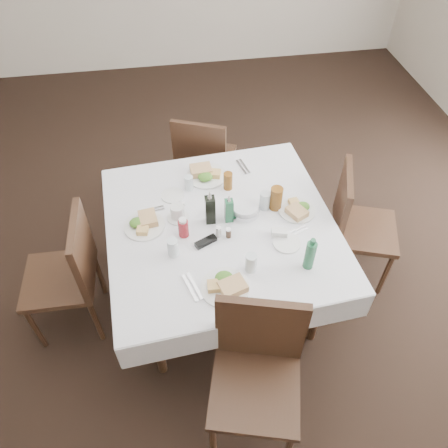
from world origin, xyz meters
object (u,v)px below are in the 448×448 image
(ketchup_bottle, at_px, (183,228))
(coffee_mug, at_px, (178,212))
(chair_south, at_px, (257,365))
(water_n, at_px, (189,183))
(water_s, at_px, (251,263))
(dining_table, at_px, (221,231))
(green_bottle, at_px, (310,255))
(oil_cruet_dark, at_px, (210,209))
(chair_north, at_px, (203,157))
(chair_east, at_px, (354,220))
(chair_west, at_px, (71,270))
(water_e, at_px, (265,201))
(water_w, at_px, (173,247))
(bread_basket, at_px, (245,209))
(oil_cruet_green, at_px, (229,210))

(ketchup_bottle, height_order, coffee_mug, ketchup_bottle)
(chair_south, height_order, water_n, chair_south)
(water_s, bearing_deg, dining_table, 106.49)
(dining_table, xyz_separation_m, green_bottle, (0.46, -0.42, 0.18))
(dining_table, bearing_deg, chair_south, -86.46)
(water_n, relative_size, oil_cruet_dark, 0.42)
(water_s, distance_m, coffee_mug, 0.63)
(water_n, bearing_deg, chair_north, 74.56)
(chair_south, height_order, chair_east, chair_south)
(ketchup_bottle, bearing_deg, green_bottle, -27.45)
(chair_west, distance_m, water_e, 1.35)
(water_e, relative_size, water_w, 1.03)
(water_e, distance_m, bread_basket, 0.15)
(oil_cruet_green, height_order, ketchup_bottle, oil_cruet_green)
(chair_west, xyz_separation_m, ketchup_bottle, (0.76, 0.01, 0.27))
(chair_south, bearing_deg, chair_north, 91.52)
(dining_table, xyz_separation_m, ketchup_bottle, (-0.25, -0.05, 0.14))
(chair_south, relative_size, oil_cruet_dark, 3.87)
(dining_table, distance_m, water_e, 0.36)
(oil_cruet_dark, bearing_deg, chair_south, -82.75)
(water_e, height_order, green_bottle, green_bottle)
(chair_west, bearing_deg, oil_cruet_green, 4.88)
(dining_table, xyz_separation_m, chair_east, (0.99, 0.08, -0.14))
(chair_east, relative_size, water_s, 7.64)
(chair_north, xyz_separation_m, bread_basket, (0.17, -0.92, 0.26))
(chair_north, distance_m, water_n, 0.71)
(bread_basket, height_order, ketchup_bottle, ketchup_bottle)
(chair_west, distance_m, water_n, 0.98)
(oil_cruet_dark, relative_size, green_bottle, 1.11)
(dining_table, xyz_separation_m, bread_basket, (0.17, 0.08, 0.10))
(dining_table, xyz_separation_m, chair_west, (-1.00, -0.06, -0.13))
(water_n, relative_size, water_e, 0.86)
(dining_table, distance_m, coffee_mug, 0.31)
(chair_west, height_order, water_e, chair_west)
(water_e, bearing_deg, chair_north, 108.89)
(chair_east, bearing_deg, water_s, -151.76)
(oil_cruet_green, distance_m, green_bottle, 0.61)
(oil_cruet_green, distance_m, coffee_mug, 0.34)
(dining_table, bearing_deg, chair_east, 4.41)
(oil_cruet_green, relative_size, green_bottle, 0.93)
(water_s, bearing_deg, chair_south, -96.67)
(chair_east, height_order, oil_cruet_dark, oil_cruet_dark)
(chair_west, bearing_deg, coffee_mug, 12.57)
(dining_table, relative_size, bread_basket, 7.90)
(water_s, distance_m, ketchup_bottle, 0.50)
(oil_cruet_green, bearing_deg, water_e, 16.32)
(dining_table, relative_size, green_bottle, 6.63)
(dining_table, xyz_separation_m, chair_south, (0.06, -0.90, -0.11))
(oil_cruet_dark, bearing_deg, oil_cruet_green, -4.24)
(green_bottle, bearing_deg, chair_south, -129.82)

